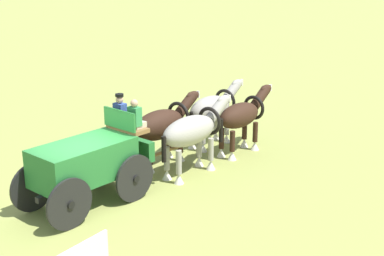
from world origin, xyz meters
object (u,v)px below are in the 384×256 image
at_px(show_wagon, 88,161).
at_px(draft_horse_rear_near, 162,125).
at_px(draft_horse_lead_near, 212,109).
at_px(draft_horse_rear_off, 192,132).
at_px(draft_horse_lead_off, 242,116).

bearing_deg(show_wagon, draft_horse_rear_near, 10.37).
bearing_deg(draft_horse_lead_near, draft_horse_rear_off, -153.40).
xyz_separation_m(show_wagon, draft_horse_rear_off, (3.57, -0.65, 0.13)).
bearing_deg(draft_horse_rear_near, draft_horse_lead_off, -26.37).
xyz_separation_m(draft_horse_rear_near, draft_horse_rear_off, (0.01, -1.30, 0.05)).
relative_size(show_wagon, draft_horse_rear_near, 1.86).
bearing_deg(draft_horse_lead_off, draft_horse_rear_near, 153.63).
distance_m(draft_horse_lead_near, draft_horse_lead_off, 1.30).
height_order(draft_horse_rear_near, draft_horse_lead_off, draft_horse_rear_near).
xyz_separation_m(draft_horse_rear_near, draft_horse_lead_off, (2.62, -1.30, -0.02)).
bearing_deg(draft_horse_lead_off, show_wagon, 174.02).
xyz_separation_m(show_wagon, draft_horse_lead_off, (6.18, -0.65, 0.06)).
xyz_separation_m(show_wagon, draft_horse_rear_near, (3.56, 0.65, 0.08)).
xyz_separation_m(show_wagon, draft_horse_lead_near, (6.17, 0.65, 0.07)).
distance_m(draft_horse_rear_near, draft_horse_lead_near, 2.61).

